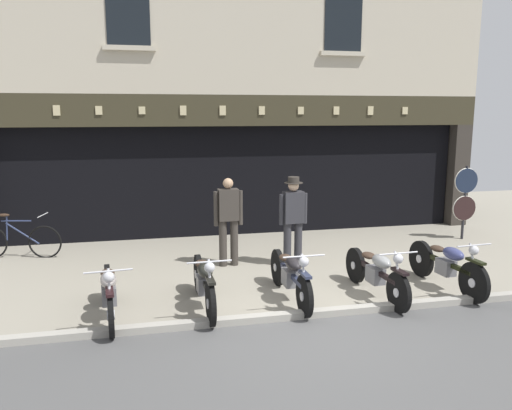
% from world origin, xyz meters
% --- Properties ---
extents(ground, '(23.88, 22.00, 0.18)m').
position_xyz_m(ground, '(0.00, -0.98, -0.04)').
color(ground, gray).
extents(shop_facade, '(12.18, 4.42, 6.77)m').
position_xyz_m(shop_facade, '(-0.00, 6.98, 1.79)').
color(shop_facade, black).
rests_on(shop_facade, ground).
extents(motorcycle_left, '(0.62, 1.91, 0.90)m').
position_xyz_m(motorcycle_left, '(-2.82, 0.65, 0.41)').
color(motorcycle_left, black).
rests_on(motorcycle_left, ground).
extents(motorcycle_center_left, '(0.62, 1.98, 0.92)m').
position_xyz_m(motorcycle_center_left, '(-1.45, 0.75, 0.42)').
color(motorcycle_center_left, black).
rests_on(motorcycle_center_left, ground).
extents(motorcycle_center, '(0.62, 2.05, 0.90)m').
position_xyz_m(motorcycle_center, '(-0.09, 0.80, 0.42)').
color(motorcycle_center, black).
rests_on(motorcycle_center, ground).
extents(motorcycle_center_right, '(0.62, 2.02, 0.90)m').
position_xyz_m(motorcycle_center_right, '(1.29, 0.64, 0.41)').
color(motorcycle_center_right, black).
rests_on(motorcycle_center_right, ground).
extents(motorcycle_right, '(0.62, 2.02, 0.92)m').
position_xyz_m(motorcycle_right, '(2.59, 0.72, 0.43)').
color(motorcycle_right, black).
rests_on(motorcycle_right, ground).
extents(salesman_left, '(0.56, 0.25, 1.70)m').
position_xyz_m(salesman_left, '(-0.73, 2.84, 0.94)').
color(salesman_left, '#38332D').
rests_on(salesman_left, ground).
extents(shopkeeper_center, '(0.56, 0.35, 1.72)m').
position_xyz_m(shopkeeper_center, '(0.47, 2.54, 0.96)').
color(shopkeeper_center, '#2D2D33').
rests_on(shopkeeper_center, ground).
extents(tyre_sign_pole, '(0.59, 0.06, 1.71)m').
position_xyz_m(tyre_sign_pole, '(4.94, 3.70, 1.03)').
color(tyre_sign_pole, '#232328').
rests_on(tyre_sign_pole, ground).
extents(advert_board_near, '(0.75, 0.03, 1.02)m').
position_xyz_m(advert_board_near, '(-2.53, 5.40, 1.75)').
color(advert_board_near, silver).
extents(advert_board_far, '(0.79, 0.03, 1.03)m').
position_xyz_m(advert_board_far, '(-3.48, 5.40, 1.75)').
color(advert_board_far, silver).
extents(leaning_bicycle, '(1.74, 0.56, 0.93)m').
position_xyz_m(leaning_bicycle, '(-4.81, 4.30, 0.37)').
color(leaning_bicycle, black).
rests_on(leaning_bicycle, ground).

